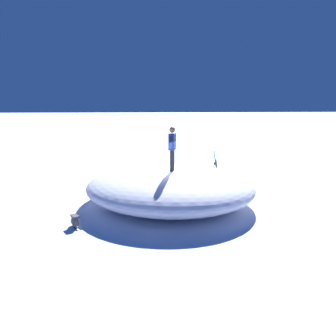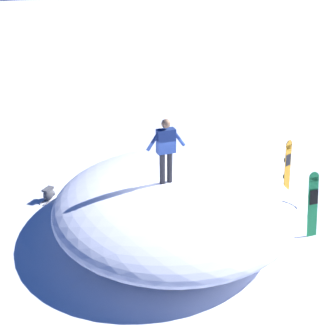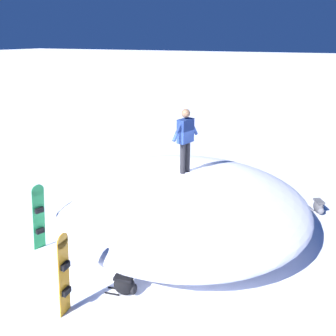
{
  "view_description": "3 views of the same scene",
  "coord_description": "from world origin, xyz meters",
  "px_view_note": "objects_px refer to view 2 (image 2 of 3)",
  "views": [
    {
      "loc": [
        -12.04,
        1.32,
        3.92
      ],
      "look_at": [
        -0.46,
        0.43,
        1.53
      ],
      "focal_mm": 33.98,
      "sensor_mm": 36.0,
      "label": 1
    },
    {
      "loc": [
        -5.63,
        -7.19,
        6.09
      ],
      "look_at": [
        -0.31,
        0.07,
        1.85
      ],
      "focal_mm": 43.58,
      "sensor_mm": 36.0,
      "label": 2
    },
    {
      "loc": [
        8.02,
        3.67,
        4.72
      ],
      "look_at": [
        -0.07,
        -0.16,
        1.48
      ],
      "focal_mm": 38.72,
      "sensor_mm": 36.0,
      "label": 3
    }
  ],
  "objects_px": {
    "snowboarder_standing": "(166,147)",
    "backpack_near": "(250,184)",
    "backpack_far": "(49,194)",
    "snowboard_primary_upright": "(313,203)",
    "snowboard_secondary_upright": "(287,165)"
  },
  "relations": [
    {
      "from": "snowboard_primary_upright",
      "to": "backpack_far",
      "type": "distance_m",
      "value": 7.49
    },
    {
      "from": "snowboard_primary_upright",
      "to": "snowboarder_standing",
      "type": "bearing_deg",
      "value": 140.38
    },
    {
      "from": "snowboard_primary_upright",
      "to": "backpack_far",
      "type": "xyz_separation_m",
      "value": [
        -4.82,
        5.69,
        -0.68
      ]
    },
    {
      "from": "snowboarder_standing",
      "to": "backpack_near",
      "type": "xyz_separation_m",
      "value": [
        3.37,
        0.18,
        -2.11
      ]
    },
    {
      "from": "snowboard_primary_upright",
      "to": "snowboard_secondary_upright",
      "type": "distance_m",
      "value": 2.36
    },
    {
      "from": "snowboarder_standing",
      "to": "backpack_far",
      "type": "bearing_deg",
      "value": 120.44
    },
    {
      "from": "backpack_far",
      "to": "snowboard_primary_upright",
      "type": "bearing_deg",
      "value": -49.74
    },
    {
      "from": "snowboard_primary_upright",
      "to": "snowboard_secondary_upright",
      "type": "height_order",
      "value": "snowboard_primary_upright"
    },
    {
      "from": "snowboard_primary_upright",
      "to": "snowboard_secondary_upright",
      "type": "xyz_separation_m",
      "value": [
        1.39,
        1.91,
        -0.02
      ]
    },
    {
      "from": "snowboard_secondary_upright",
      "to": "backpack_near",
      "type": "height_order",
      "value": "snowboard_secondary_upright"
    },
    {
      "from": "snowboarder_standing",
      "to": "snowboard_primary_upright",
      "type": "bearing_deg",
      "value": -39.62
    },
    {
      "from": "snowboarder_standing",
      "to": "backpack_near",
      "type": "distance_m",
      "value": 3.98
    },
    {
      "from": "snowboarder_standing",
      "to": "snowboard_primary_upright",
      "type": "xyz_separation_m",
      "value": [
        2.87,
        -2.38,
        -1.45
      ]
    },
    {
      "from": "snowboard_secondary_upright",
      "to": "backpack_far",
      "type": "xyz_separation_m",
      "value": [
        -6.21,
        3.78,
        -0.66
      ]
    },
    {
      "from": "snowboard_primary_upright",
      "to": "backpack_far",
      "type": "bearing_deg",
      "value": 130.26
    }
  ]
}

